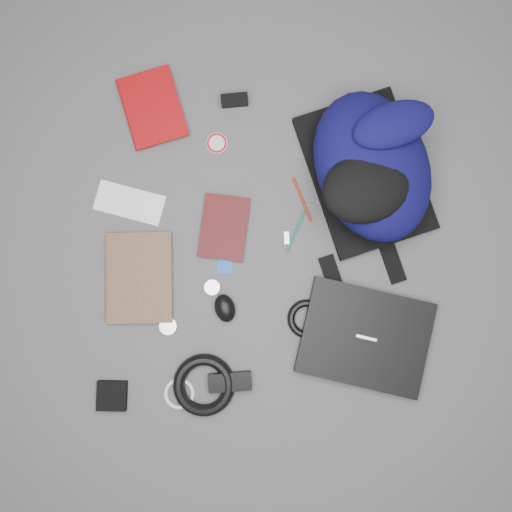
{
  "coord_description": "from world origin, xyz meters",
  "views": [
    {
      "loc": [
        0.0,
        -0.09,
        1.64
      ],
      "look_at": [
        0.0,
        0.0,
        0.02
      ],
      "focal_mm": 35.0,
      "sensor_mm": 36.0,
      "label": 1
    }
  ],
  "objects_px": {
    "power_brick": "(230,382)",
    "laptop": "(365,337)",
    "comic_book": "(106,278)",
    "backpack": "(372,167)",
    "mouse": "(225,308)",
    "pouch": "(112,396)",
    "compact_camera": "(235,100)",
    "dvd_case": "(224,228)",
    "textbook_red": "(126,116)"
  },
  "relations": [
    {
      "from": "textbook_red",
      "to": "pouch",
      "type": "xyz_separation_m",
      "value": [
        0.0,
        -0.92,
        -0.0
      ]
    },
    {
      "from": "comic_book",
      "to": "power_brick",
      "type": "xyz_separation_m",
      "value": [
        0.42,
        -0.32,
        0.01
      ]
    },
    {
      "from": "backpack",
      "to": "comic_book",
      "type": "height_order",
      "value": "backpack"
    },
    {
      "from": "dvd_case",
      "to": "power_brick",
      "type": "distance_m",
      "value": 0.5
    },
    {
      "from": "compact_camera",
      "to": "textbook_red",
      "type": "bearing_deg",
      "value": -177.57
    },
    {
      "from": "backpack",
      "to": "comic_book",
      "type": "bearing_deg",
      "value": -176.22
    },
    {
      "from": "textbook_red",
      "to": "power_brick",
      "type": "xyz_separation_m",
      "value": [
        0.38,
        -0.86,
        0.0
      ]
    },
    {
      "from": "backpack",
      "to": "mouse",
      "type": "xyz_separation_m",
      "value": [
        -0.44,
        -0.46,
        -0.09
      ]
    },
    {
      "from": "compact_camera",
      "to": "laptop",
      "type": "bearing_deg",
      "value": -66.77
    },
    {
      "from": "comic_book",
      "to": "mouse",
      "type": "relative_size",
      "value": 3.22
    },
    {
      "from": "pouch",
      "to": "laptop",
      "type": "bearing_deg",
      "value": 15.02
    },
    {
      "from": "compact_camera",
      "to": "mouse",
      "type": "xyz_separation_m",
      "value": [
        -0.0,
        -0.69,
        -0.0
      ]
    },
    {
      "from": "backpack",
      "to": "compact_camera",
      "type": "bearing_deg",
      "value": 132.22
    },
    {
      "from": "laptop",
      "to": "compact_camera",
      "type": "xyz_separation_m",
      "value": [
        -0.45,
        0.76,
        0.0
      ]
    },
    {
      "from": "mouse",
      "to": "pouch",
      "type": "bearing_deg",
      "value": -159.57
    },
    {
      "from": "laptop",
      "to": "dvd_case",
      "type": "relative_size",
      "value": 1.9
    },
    {
      "from": "pouch",
      "to": "compact_camera",
      "type": "bearing_deg",
      "value": 69.92
    },
    {
      "from": "comic_book",
      "to": "mouse",
      "type": "distance_m",
      "value": 0.4
    },
    {
      "from": "laptop",
      "to": "textbook_red",
      "type": "height_order",
      "value": "laptop"
    },
    {
      "from": "textbook_red",
      "to": "pouch",
      "type": "height_order",
      "value": "textbook_red"
    },
    {
      "from": "dvd_case",
      "to": "power_brick",
      "type": "relative_size",
      "value": 1.52
    },
    {
      "from": "comic_book",
      "to": "power_brick",
      "type": "distance_m",
      "value": 0.52
    },
    {
      "from": "textbook_red",
      "to": "compact_camera",
      "type": "distance_m",
      "value": 0.37
    },
    {
      "from": "comic_book",
      "to": "mouse",
      "type": "xyz_separation_m",
      "value": [
        0.39,
        -0.08,
        0.01
      ]
    },
    {
      "from": "power_brick",
      "to": "laptop",
      "type": "bearing_deg",
      "value": 14.03
    },
    {
      "from": "comic_book",
      "to": "power_brick",
      "type": "bearing_deg",
      "value": -40.42
    },
    {
      "from": "compact_camera",
      "to": "dvd_case",
      "type": "bearing_deg",
      "value": -99.92
    },
    {
      "from": "power_brick",
      "to": "backpack",
      "type": "bearing_deg",
      "value": 52.73
    },
    {
      "from": "comic_book",
      "to": "laptop",
      "type": "bearing_deg",
      "value": -13.8
    },
    {
      "from": "comic_book",
      "to": "compact_camera",
      "type": "xyz_separation_m",
      "value": [
        0.4,
        0.6,
        0.01
      ]
    },
    {
      "from": "backpack",
      "to": "compact_camera",
      "type": "xyz_separation_m",
      "value": [
        -0.44,
        0.23,
        -0.09
      ]
    },
    {
      "from": "laptop",
      "to": "textbook_red",
      "type": "relative_size",
      "value": 1.61
    },
    {
      "from": "pouch",
      "to": "mouse",
      "type": "bearing_deg",
      "value": 39.78
    },
    {
      "from": "laptop",
      "to": "pouch",
      "type": "relative_size",
      "value": 4.24
    },
    {
      "from": "compact_camera",
      "to": "pouch",
      "type": "xyz_separation_m",
      "value": [
        -0.36,
        -0.98,
        -0.01
      ]
    },
    {
      "from": "textbook_red",
      "to": "mouse",
      "type": "bearing_deg",
      "value": -79.29
    },
    {
      "from": "textbook_red",
      "to": "mouse",
      "type": "distance_m",
      "value": 0.72
    },
    {
      "from": "dvd_case",
      "to": "comic_book",
      "type": "bearing_deg",
      "value": -149.29
    },
    {
      "from": "backpack",
      "to": "laptop",
      "type": "relative_size",
      "value": 1.34
    },
    {
      "from": "textbook_red",
      "to": "compact_camera",
      "type": "bearing_deg",
      "value": -9.16
    },
    {
      "from": "textbook_red",
      "to": "dvd_case",
      "type": "height_order",
      "value": "textbook_red"
    },
    {
      "from": "backpack",
      "to": "mouse",
      "type": "distance_m",
      "value": 0.64
    },
    {
      "from": "dvd_case",
      "to": "mouse",
      "type": "bearing_deg",
      "value": -81.81
    },
    {
      "from": "compact_camera",
      "to": "pouch",
      "type": "distance_m",
      "value": 1.04
    },
    {
      "from": "comic_book",
      "to": "backpack",
      "type": "bearing_deg",
      "value": 21.06
    },
    {
      "from": "backpack",
      "to": "comic_book",
      "type": "distance_m",
      "value": 0.92
    },
    {
      "from": "backpack",
      "to": "dvd_case",
      "type": "distance_m",
      "value": 0.51
    },
    {
      "from": "laptop",
      "to": "compact_camera",
      "type": "relative_size",
      "value": 4.52
    },
    {
      "from": "comic_book",
      "to": "compact_camera",
      "type": "distance_m",
      "value": 0.72
    },
    {
      "from": "mouse",
      "to": "compact_camera",
      "type": "bearing_deg",
      "value": 70.26
    }
  ]
}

